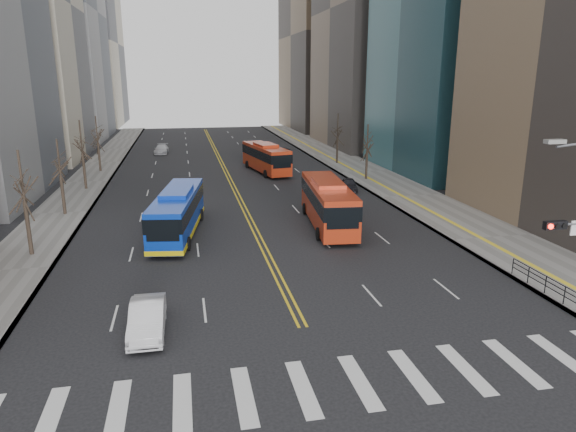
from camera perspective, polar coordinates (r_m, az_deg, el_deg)
The scene contains 14 objects.
ground at distance 21.84m, azimuth 4.87°, elevation -18.19°, with size 220.00×220.00×0.00m, color black.
sidewalk_right at distance 67.55m, azimuth 8.40°, elevation 4.91°, with size 7.00×130.00×0.15m, color slate.
sidewalk_left at distance 64.52m, azimuth -21.38°, elevation 3.53°, with size 5.00×130.00×0.15m, color slate.
crosswalk at distance 21.83m, azimuth 4.87°, elevation -18.18°, with size 26.70×4.00×0.01m.
centerline at distance 73.61m, azimuth -7.32°, elevation 5.74°, with size 0.55×100.00×0.01m.
pedestrian_railing at distance 32.58m, azimuth 26.73°, elevation -6.55°, with size 0.06×6.06×1.02m.
street_trees at distance 52.49m, azimuth -13.58°, elevation 7.01°, with size 35.20×47.20×7.60m.
blue_bus at distance 40.81m, azimuth -12.16°, elevation 0.53°, with size 4.51×12.60×3.59m.
red_bus_near at distance 42.35m, azimuth 4.44°, elevation 1.69°, with size 3.99×12.32×3.81m.
red_bus_far at distance 66.63m, azimuth -2.49°, elevation 6.65°, with size 4.73×12.06×3.72m.
car_white at distance 26.07m, azimuth -15.36°, elevation -10.90°, with size 1.62×4.63×1.53m, color silver.
car_dark_mid at distance 56.32m, azimuth 6.82°, elevation 3.51°, with size 1.55×3.85×1.31m, color black.
car_silver at distance 85.37m, azimuth -13.88°, elevation 7.21°, with size 2.02×4.96×1.44m, color #AEAEB3.
car_dark_far at distance 79.48m, azimuth -0.81°, elevation 7.05°, with size 2.26×4.91×1.36m, color black.
Camera 1 is at (-5.38, -17.42, 12.01)m, focal length 32.00 mm.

